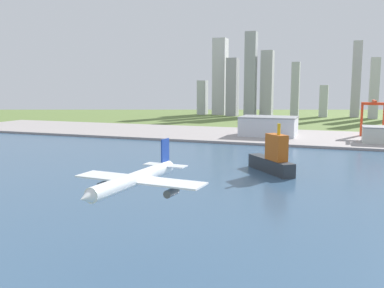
{
  "coord_description": "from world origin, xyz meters",
  "views": [
    {
      "loc": [
        70.18,
        26.44,
        57.51
      ],
      "look_at": [
        6.07,
        202.14,
        31.06
      ],
      "focal_mm": 38.7,
      "sensor_mm": 36.0,
      "label": 1
    }
  ],
  "objects_px": {
    "container_barge": "(273,159)",
    "port_crane_red": "(373,110)",
    "airplane_landing": "(135,180)",
    "warehouse_annex": "(384,135)",
    "warehouse_main": "(269,126)"
  },
  "relations": [
    {
      "from": "warehouse_main",
      "to": "warehouse_annex",
      "type": "height_order",
      "value": "warehouse_main"
    },
    {
      "from": "warehouse_annex",
      "to": "warehouse_main",
      "type": "bearing_deg",
      "value": 169.79
    },
    {
      "from": "container_barge",
      "to": "port_crane_red",
      "type": "height_order",
      "value": "port_crane_red"
    },
    {
      "from": "container_barge",
      "to": "warehouse_main",
      "type": "bearing_deg",
      "value": 100.49
    },
    {
      "from": "airplane_landing",
      "to": "warehouse_main",
      "type": "bearing_deg",
      "value": 93.39
    },
    {
      "from": "port_crane_red",
      "to": "warehouse_main",
      "type": "relative_size",
      "value": 0.65
    },
    {
      "from": "airplane_landing",
      "to": "container_barge",
      "type": "bearing_deg",
      "value": 85.35
    },
    {
      "from": "container_barge",
      "to": "warehouse_annex",
      "type": "relative_size",
      "value": 1.0
    },
    {
      "from": "airplane_landing",
      "to": "port_crane_red",
      "type": "xyz_separation_m",
      "value": [
        86.96,
        385.96,
        0.4
      ]
    },
    {
      "from": "port_crane_red",
      "to": "warehouse_main",
      "type": "xyz_separation_m",
      "value": [
        -107.91,
        -32.14,
        -17.75
      ]
    },
    {
      "from": "port_crane_red",
      "to": "container_barge",
      "type": "bearing_deg",
      "value": -108.54
    },
    {
      "from": "warehouse_main",
      "to": "warehouse_annex",
      "type": "distance_m",
      "value": 117.65
    },
    {
      "from": "port_crane_red",
      "to": "warehouse_annex",
      "type": "height_order",
      "value": "port_crane_red"
    },
    {
      "from": "port_crane_red",
      "to": "warehouse_annex",
      "type": "xyz_separation_m",
      "value": [
        7.84,
        -52.98,
        -20.46
      ]
    },
    {
      "from": "container_barge",
      "to": "port_crane_red",
      "type": "bearing_deg",
      "value": 71.46
    }
  ]
}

